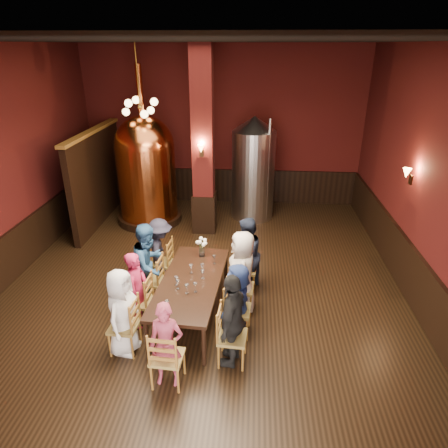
# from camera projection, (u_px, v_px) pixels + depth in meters

# --- Properties ---
(room) EXTENTS (10.00, 10.02, 4.50)m
(room) POSITION_uv_depth(u_px,v_px,m) (200.00, 181.00, 7.02)
(room) COLOR black
(room) RESTS_ON ground
(wainscot_right) EXTENTS (0.08, 9.90, 1.00)m
(wainscot_right) POSITION_uv_depth(u_px,v_px,m) (412.00, 276.00, 7.45)
(wainscot_right) COLOR black
(wainscot_right) RESTS_ON ground
(wainscot_back) EXTENTS (7.90, 0.08, 1.00)m
(wainscot_back) POSITION_uv_depth(u_px,v_px,m) (223.00, 185.00, 12.24)
(wainscot_back) COLOR black
(wainscot_back) RESTS_ON ground
(wainscot_left) EXTENTS (0.08, 9.90, 1.00)m
(wainscot_left) POSITION_uv_depth(u_px,v_px,m) (7.00, 260.00, 8.02)
(wainscot_left) COLOR black
(wainscot_left) RESTS_ON ground
(column) EXTENTS (0.58, 0.58, 4.50)m
(column) POSITION_uv_depth(u_px,v_px,m) (203.00, 145.00, 9.58)
(column) COLOR #42100E
(column) RESTS_ON ground
(partition) EXTENTS (0.22, 3.50, 2.40)m
(partition) POSITION_uv_depth(u_px,v_px,m) (97.00, 178.00, 10.59)
(partition) COLOR black
(partition) RESTS_ON ground
(pendant_cluster) EXTENTS (0.90, 0.90, 1.70)m
(pendant_cluster) POSITION_uv_depth(u_px,v_px,m) (140.00, 107.00, 9.43)
(pendant_cluster) COLOR #A57226
(pendant_cluster) RESTS_ON room
(sconce_wall) EXTENTS (0.20, 0.20, 0.36)m
(sconce_wall) POSITION_uv_depth(u_px,v_px,m) (412.00, 176.00, 7.49)
(sconce_wall) COLOR black
(sconce_wall) RESTS_ON room
(sconce_column) EXTENTS (0.20, 0.20, 0.36)m
(sconce_column) POSITION_uv_depth(u_px,v_px,m) (202.00, 150.00, 9.33)
(sconce_column) COLOR black
(sconce_column) RESTS_ON column
(dining_table) EXTENTS (1.16, 2.46, 0.75)m
(dining_table) POSITION_uv_depth(u_px,v_px,m) (191.00, 283.00, 6.89)
(dining_table) COLOR black
(dining_table) RESTS_ON ground
(chair_0) EXTENTS (0.49, 0.49, 0.92)m
(chair_0) POSITION_uv_depth(u_px,v_px,m) (124.00, 326.00, 6.19)
(chair_0) COLOR olive
(chair_0) RESTS_ON ground
(person_0) EXTENTS (0.57, 0.77, 1.44)m
(person_0) POSITION_uv_depth(u_px,v_px,m) (122.00, 312.00, 6.08)
(person_0) COLOR white
(person_0) RESTS_ON ground
(chair_1) EXTENTS (0.49, 0.49, 0.92)m
(chair_1) POSITION_uv_depth(u_px,v_px,m) (139.00, 301.00, 6.80)
(chair_1) COLOR olive
(chair_1) RESTS_ON ground
(person_1) EXTENTS (0.38, 0.53, 1.38)m
(person_1) POSITION_uv_depth(u_px,v_px,m) (137.00, 290.00, 6.70)
(person_1) COLOR #AD1D47
(person_1) RESTS_ON ground
(chair_2) EXTENTS (0.49, 0.49, 0.92)m
(chair_2) POSITION_uv_depth(u_px,v_px,m) (151.00, 280.00, 7.39)
(chair_2) COLOR olive
(chair_2) RESTS_ON ground
(person_2) EXTENTS (0.65, 0.86, 1.59)m
(person_2) POSITION_uv_depth(u_px,v_px,m) (149.00, 264.00, 7.25)
(person_2) COLOR navy
(person_2) RESTS_ON ground
(chair_3) EXTENTS (0.49, 0.49, 0.92)m
(chair_3) POSITION_uv_depth(u_px,v_px,m) (161.00, 262.00, 7.99)
(chair_3) COLOR olive
(chair_3) RESTS_ON ground
(person_3) EXTENTS (0.73, 1.00, 1.39)m
(person_3) POSITION_uv_depth(u_px,v_px,m) (160.00, 252.00, 7.90)
(person_3) COLOR black
(person_3) RESTS_ON ground
(chair_4) EXTENTS (0.49, 0.49, 0.92)m
(chair_4) POSITION_uv_depth(u_px,v_px,m) (232.00, 337.00, 5.97)
(chair_4) COLOR olive
(chair_4) RESTS_ON ground
(person_4) EXTENTS (0.58, 0.96, 1.53)m
(person_4) POSITION_uv_depth(u_px,v_px,m) (233.00, 320.00, 5.84)
(person_4) COLOR black
(person_4) RESTS_ON ground
(chair_5) EXTENTS (0.49, 0.49, 0.92)m
(chair_5) POSITION_uv_depth(u_px,v_px,m) (238.00, 310.00, 6.57)
(chair_5) COLOR olive
(chair_5) RESTS_ON ground
(person_5) EXTENTS (0.50, 1.25, 1.31)m
(person_5) POSITION_uv_depth(u_px,v_px,m) (238.00, 300.00, 6.49)
(person_5) COLOR #2E468C
(person_5) RESTS_ON ground
(chair_6) EXTENTS (0.49, 0.49, 0.92)m
(chair_6) POSITION_uv_depth(u_px,v_px,m) (242.00, 288.00, 7.16)
(chair_6) COLOR olive
(chair_6) RESTS_ON ground
(person_6) EXTENTS (0.62, 0.83, 1.56)m
(person_6) POSITION_uv_depth(u_px,v_px,m) (242.00, 272.00, 7.03)
(person_6) COLOR beige
(person_6) RESTS_ON ground
(chair_7) EXTENTS (0.49, 0.49, 0.92)m
(chair_7) POSITION_uv_depth(u_px,v_px,m) (245.00, 269.00, 7.77)
(chair_7) COLOR olive
(chair_7) RESTS_ON ground
(person_7) EXTENTS (0.63, 0.82, 1.52)m
(person_7) POSITION_uv_depth(u_px,v_px,m) (246.00, 255.00, 7.65)
(person_7) COLOR #1B2236
(person_7) RESTS_ON ground
(chair_8) EXTENTS (0.49, 0.49, 0.92)m
(chair_8) POSITION_uv_depth(u_px,v_px,m) (167.00, 357.00, 5.58)
(chair_8) COLOR olive
(chair_8) RESTS_ON ground
(person_8) EXTENTS (0.48, 0.32, 1.32)m
(person_8) POSITION_uv_depth(u_px,v_px,m) (166.00, 345.00, 5.50)
(person_8) COLOR #99334A
(person_8) RESTS_ON ground
(copper_kettle) EXTENTS (1.71, 1.71, 4.04)m
(copper_kettle) POSITION_uv_depth(u_px,v_px,m) (146.00, 169.00, 10.44)
(copper_kettle) COLOR black
(copper_kettle) RESTS_ON ground
(steel_vessel) EXTENTS (1.42, 1.42, 2.78)m
(steel_vessel) POSITION_uv_depth(u_px,v_px,m) (253.00, 169.00, 10.75)
(steel_vessel) COLOR #B2B2B7
(steel_vessel) RESTS_ON ground
(rose_vase) EXTENTS (0.23, 0.23, 0.38)m
(rose_vase) POSITION_uv_depth(u_px,v_px,m) (202.00, 244.00, 7.54)
(rose_vase) COLOR white
(rose_vase) RESTS_ON dining_table
(wine_glass_0) EXTENTS (0.07, 0.07, 0.17)m
(wine_glass_0) POSITION_uv_depth(u_px,v_px,m) (214.00, 260.00, 7.34)
(wine_glass_0) COLOR white
(wine_glass_0) RESTS_ON dining_table
(wine_glass_1) EXTENTS (0.07, 0.07, 0.17)m
(wine_glass_1) POSITION_uv_depth(u_px,v_px,m) (202.00, 268.00, 7.06)
(wine_glass_1) COLOR white
(wine_glass_1) RESTS_ON dining_table
(wine_glass_2) EXTENTS (0.07, 0.07, 0.17)m
(wine_glass_2) POSITION_uv_depth(u_px,v_px,m) (203.00, 274.00, 6.88)
(wine_glass_2) COLOR white
(wine_glass_2) RESTS_ON dining_table
(wine_glass_3) EXTENTS (0.07, 0.07, 0.17)m
(wine_glass_3) POSITION_uv_depth(u_px,v_px,m) (187.00, 289.00, 6.46)
(wine_glass_3) COLOR white
(wine_glass_3) RESTS_ON dining_table
(wine_glass_4) EXTENTS (0.07, 0.07, 0.17)m
(wine_glass_4) POSITION_uv_depth(u_px,v_px,m) (178.00, 284.00, 6.58)
(wine_glass_4) COLOR white
(wine_glass_4) RESTS_ON dining_table
(wine_glass_5) EXTENTS (0.07, 0.07, 0.17)m
(wine_glass_5) POSITION_uv_depth(u_px,v_px,m) (191.00, 269.00, 7.04)
(wine_glass_5) COLOR white
(wine_glass_5) RESTS_ON dining_table
(wine_glass_6) EXTENTS (0.07, 0.07, 0.17)m
(wine_glass_6) POSITION_uv_depth(u_px,v_px,m) (195.00, 287.00, 6.50)
(wine_glass_6) COLOR white
(wine_glass_6) RESTS_ON dining_table
(wine_glass_7) EXTENTS (0.07, 0.07, 0.17)m
(wine_glass_7) POSITION_uv_depth(u_px,v_px,m) (176.00, 281.00, 6.68)
(wine_glass_7) COLOR white
(wine_glass_7) RESTS_ON dining_table
(wine_glass_8) EXTENTS (0.07, 0.07, 0.17)m
(wine_glass_8) POSITION_uv_depth(u_px,v_px,m) (167.00, 306.00, 6.04)
(wine_glass_8) COLOR white
(wine_glass_8) RESTS_ON dining_table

